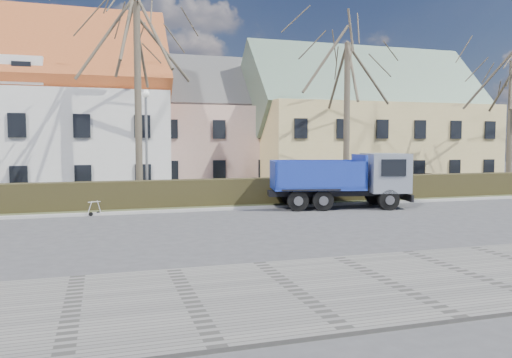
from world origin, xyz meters
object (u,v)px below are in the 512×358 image
object	(u,v)px
streetlight	(147,148)
parked_car_b	(428,181)
dump_truck	(335,180)
cart_frame	(89,208)

from	to	relation	value
streetlight	parked_car_b	size ratio (longest dim) A/B	1.52
dump_truck	cart_frame	size ratio (longest dim) A/B	8.85
dump_truck	streetlight	size ratio (longest dim) A/B	1.17
parked_car_b	streetlight	bearing A→B (deg)	82.84
cart_frame	parked_car_b	distance (m)	22.77
dump_truck	streetlight	distance (m)	9.38
dump_truck	streetlight	xyz separation A→B (m)	(-8.68, 3.20, 1.55)
dump_truck	cart_frame	xyz separation A→B (m)	(-11.36, 0.59, -1.02)
streetlight	dump_truck	bearing A→B (deg)	-20.21
dump_truck	cart_frame	world-z (taller)	dump_truck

